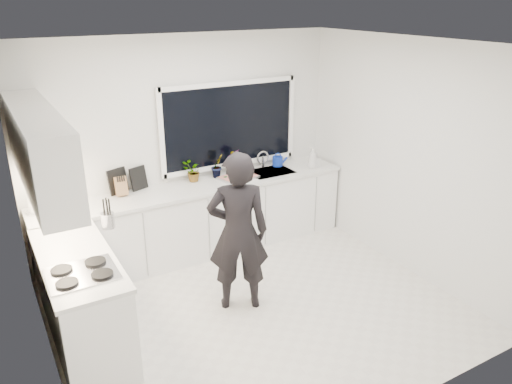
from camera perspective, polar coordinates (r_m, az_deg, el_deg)
floor at (r=5.44m, az=0.07°, el=-13.25°), size 4.00×3.50×0.02m
wall_back at (r=6.30m, az=-7.99°, el=5.26°), size 4.00×0.02×2.70m
wall_left at (r=4.25m, az=-24.18°, el=-4.73°), size 0.02×3.50×2.70m
wall_right at (r=6.00m, az=16.96°, el=3.69°), size 0.02×3.50×2.70m
ceiling at (r=4.49m, az=0.08°, el=16.62°), size 4.00×3.50×0.02m
window at (r=6.46m, az=-3.00°, el=7.67°), size 1.80×0.02×1.00m
base_cabinets_back at (r=6.35m, az=-6.50°, el=-3.32°), size 3.92×0.58×0.88m
base_cabinets_left at (r=5.02m, az=-19.20°, el=-11.77°), size 0.58×1.60×0.88m
countertop_back at (r=6.17m, az=-6.64°, el=0.53°), size 3.94×0.62×0.04m
countertop_left at (r=4.79m, az=-19.87°, el=-7.14°), size 0.62×1.60×0.04m
upper_cabinets at (r=4.76m, az=-23.55°, el=4.55°), size 0.34×2.10×0.70m
sink at (r=6.64m, az=1.66°, el=1.94°), size 0.58×0.42×0.14m
faucet at (r=6.75m, az=0.78°, el=3.72°), size 0.03×0.03×0.22m
stovetop at (r=4.46m, az=-19.29°, el=-8.73°), size 0.56×0.48×0.03m
person at (r=5.08m, az=-2.06°, el=-4.63°), size 0.74×0.63×1.71m
pizza_tray at (r=6.36m, az=-2.04°, el=1.66°), size 0.52×0.43×0.03m
pizza at (r=6.35m, az=-2.05°, el=1.80°), size 0.47×0.38×0.01m
watering_can at (r=6.83m, az=2.48°, el=3.54°), size 0.16×0.16×0.13m
paper_towel_roll at (r=5.80m, az=-24.11°, el=-1.06°), size 0.13×0.13×0.26m
knife_block at (r=5.99m, az=-15.16°, el=0.59°), size 0.13×0.10×0.22m
utensil_crock at (r=5.21m, az=-16.56°, el=-3.12°), size 0.17×0.17×0.16m
picture_frame_large at (r=6.13m, az=-13.28°, el=1.54°), size 0.21×0.09×0.28m
picture_frame_small at (r=6.06m, az=-15.52°, el=1.22°), size 0.24×0.11×0.30m
herb_plants at (r=6.37m, az=-4.83°, el=2.90°), size 0.83×0.25×0.33m
soap_bottles at (r=6.77m, az=6.59°, el=3.86°), size 0.19×0.16×0.30m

